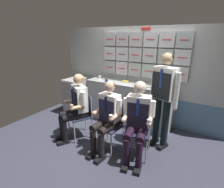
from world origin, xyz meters
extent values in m
cube|color=#323442|center=(0.00, 0.00, -0.02)|extent=(4.80, 4.80, 0.04)
cube|color=#AAB0B0|center=(0.00, 1.38, 1.07)|extent=(4.20, 0.06, 2.15)
cube|color=slate|center=(0.00, 1.34, 0.32)|extent=(4.12, 0.01, 0.65)
cube|color=#ADAEAE|center=(-0.76, 1.32, 1.22)|extent=(0.30, 0.06, 0.30)
cylinder|color=red|center=(-0.76, 1.28, 1.22)|extent=(0.17, 0.01, 0.01)
cube|color=silver|center=(-0.43, 1.32, 1.22)|extent=(0.30, 0.06, 0.30)
cylinder|color=red|center=(-0.43, 1.28, 1.22)|extent=(0.17, 0.01, 0.01)
cube|color=#B1B4B1|center=(-0.10, 1.32, 1.22)|extent=(0.30, 0.06, 0.30)
cylinder|color=red|center=(-0.10, 1.28, 1.22)|extent=(0.17, 0.01, 0.01)
cube|color=#B5BEB9|center=(0.23, 1.32, 1.22)|extent=(0.30, 0.06, 0.30)
cylinder|color=red|center=(0.23, 1.28, 1.22)|extent=(0.17, 0.01, 0.01)
cube|color=silver|center=(0.56, 1.32, 1.22)|extent=(0.30, 0.06, 0.30)
cylinder|color=red|center=(0.56, 1.28, 1.22)|extent=(0.17, 0.01, 0.01)
cube|color=#B7BCB5|center=(0.89, 1.32, 1.22)|extent=(0.30, 0.06, 0.30)
cylinder|color=red|center=(0.89, 1.28, 1.22)|extent=(0.17, 0.01, 0.01)
cube|color=silver|center=(-0.76, 1.32, 1.55)|extent=(0.30, 0.06, 0.30)
cylinder|color=red|center=(-0.76, 1.28, 1.55)|extent=(0.17, 0.01, 0.01)
cube|color=silver|center=(-0.43, 1.32, 1.55)|extent=(0.30, 0.06, 0.30)
cylinder|color=red|center=(-0.43, 1.28, 1.55)|extent=(0.17, 0.01, 0.01)
cube|color=#BDBDBB|center=(-0.10, 1.32, 1.55)|extent=(0.30, 0.06, 0.30)
cylinder|color=red|center=(-0.10, 1.28, 1.55)|extent=(0.17, 0.01, 0.01)
cube|color=silver|center=(0.23, 1.32, 1.55)|extent=(0.30, 0.06, 0.30)
cylinder|color=red|center=(0.23, 1.28, 1.55)|extent=(0.17, 0.01, 0.01)
cube|color=#ACB6AE|center=(0.56, 1.32, 1.55)|extent=(0.30, 0.06, 0.30)
cylinder|color=red|center=(0.56, 1.28, 1.55)|extent=(0.17, 0.01, 0.01)
cube|color=silver|center=(0.89, 1.32, 1.55)|extent=(0.30, 0.06, 0.30)
cylinder|color=red|center=(0.89, 1.28, 1.55)|extent=(0.17, 0.01, 0.01)
cube|color=#B7B8B9|center=(-0.76, 1.32, 1.87)|extent=(0.30, 0.06, 0.30)
cylinder|color=red|center=(-0.76, 1.28, 1.87)|extent=(0.17, 0.01, 0.01)
cube|color=#B0AEB7|center=(-0.43, 1.32, 1.87)|extent=(0.30, 0.06, 0.30)
cylinder|color=red|center=(-0.43, 1.28, 1.87)|extent=(0.17, 0.01, 0.01)
cube|color=#BAB8BA|center=(-0.10, 1.32, 1.87)|extent=(0.30, 0.06, 0.30)
cylinder|color=red|center=(-0.10, 1.28, 1.87)|extent=(0.17, 0.01, 0.01)
cube|color=silver|center=(0.23, 1.32, 1.87)|extent=(0.30, 0.06, 0.30)
cylinder|color=red|center=(0.23, 1.28, 1.87)|extent=(0.17, 0.01, 0.01)
cube|color=silver|center=(0.56, 1.32, 1.87)|extent=(0.30, 0.06, 0.30)
cylinder|color=red|center=(0.56, 1.28, 1.87)|extent=(0.17, 0.01, 0.01)
cube|color=#A7B4BA|center=(0.89, 1.32, 1.87)|extent=(0.30, 0.06, 0.30)
cylinder|color=red|center=(0.89, 1.28, 1.87)|extent=(0.17, 0.01, 0.01)
cube|color=red|center=(0.10, 1.33, 2.09)|extent=(0.20, 0.02, 0.05)
cube|color=#A8ADAB|center=(-0.13, 1.09, 0.46)|extent=(1.97, 0.52, 0.91)
cube|color=#999D9C|center=(-0.13, 1.09, 0.93)|extent=(2.01, 0.53, 0.03)
sphere|color=black|center=(-1.76, 0.67, 0.04)|extent=(0.07, 0.07, 0.07)
sphere|color=black|center=(-1.45, 0.67, 0.04)|extent=(0.07, 0.07, 0.07)
sphere|color=black|center=(-1.76, 1.22, 0.04)|extent=(0.07, 0.07, 0.07)
sphere|color=black|center=(-1.45, 1.22, 0.04)|extent=(0.07, 0.07, 0.07)
cube|color=#ACA8AD|center=(-1.60, 0.95, 0.48)|extent=(0.40, 0.64, 0.83)
cube|color=#979499|center=(-1.60, 0.62, 0.21)|extent=(0.35, 0.01, 0.22)
cube|color=#979499|center=(-1.60, 0.62, 0.48)|extent=(0.35, 0.01, 0.22)
cube|color=#979499|center=(-1.60, 0.62, 0.76)|extent=(0.35, 0.01, 0.22)
cylinder|color=#28282D|center=(-1.60, 0.65, 0.88)|extent=(0.32, 0.02, 0.02)
cylinder|color=#A8AAAF|center=(-0.90, -0.07, 0.22)|extent=(0.02, 0.02, 0.44)
cylinder|color=#A8AAAF|center=(-0.59, -0.25, 0.22)|extent=(0.02, 0.02, 0.44)
cylinder|color=#A8AAAF|center=(-0.72, 0.24, 0.22)|extent=(0.02, 0.02, 0.44)
cylinder|color=#A8AAAF|center=(-0.41, 0.06, 0.22)|extent=(0.02, 0.02, 0.44)
cube|color=#1E2439|center=(-0.65, -0.01, 0.45)|extent=(0.54, 0.54, 0.02)
cube|color=#1E2439|center=(-0.56, 0.16, 0.66)|extent=(0.33, 0.20, 0.40)
cylinder|color=#A8AAAF|center=(-0.72, 0.24, 0.66)|extent=(0.02, 0.02, 0.40)
cylinder|color=#A8AAAF|center=(-0.41, 0.06, 0.66)|extent=(0.02, 0.02, 0.40)
cube|color=black|center=(-0.92, -0.29, 0.03)|extent=(0.19, 0.24, 0.06)
cube|color=black|center=(-0.76, -0.38, 0.03)|extent=(0.19, 0.24, 0.06)
cylinder|color=black|center=(-0.90, -0.26, 0.28)|extent=(0.10, 0.10, 0.43)
cylinder|color=black|center=(-0.74, -0.35, 0.28)|extent=(0.10, 0.10, 0.43)
cylinder|color=black|center=(-0.82, -0.11, 0.51)|extent=(0.30, 0.39, 0.13)
cylinder|color=black|center=(-0.66, -0.20, 0.51)|extent=(0.30, 0.39, 0.13)
cube|color=black|center=(-0.65, -0.01, 0.52)|extent=(0.39, 0.34, 0.12)
cube|color=white|center=(-0.64, 0.01, 0.82)|extent=(0.41, 0.35, 0.48)
cube|color=black|center=(-0.70, -0.08, 0.78)|extent=(0.29, 0.17, 0.38)
cube|color=navy|center=(-0.70, -0.09, 0.91)|extent=(0.04, 0.03, 0.27)
cylinder|color=white|center=(-0.83, 0.12, 0.87)|extent=(0.08, 0.08, 0.26)
cylinder|color=tan|center=(-0.86, 0.01, 0.72)|extent=(0.18, 0.24, 0.07)
sphere|color=tan|center=(-0.92, -0.08, 0.72)|extent=(0.08, 0.08, 0.08)
cylinder|color=white|center=(-0.46, -0.09, 0.87)|extent=(0.08, 0.08, 0.26)
cylinder|color=tan|center=(-0.53, -0.17, 0.72)|extent=(0.18, 0.24, 0.07)
sphere|color=tan|center=(-0.59, -0.27, 0.72)|extent=(0.08, 0.08, 0.08)
cylinder|color=tan|center=(-0.59, -0.27, 0.76)|extent=(0.06, 0.06, 0.06)
sphere|color=tan|center=(-0.64, 0.01, 1.19)|extent=(0.19, 0.19, 0.19)
ellipsoid|color=tan|center=(-0.64, 0.02, 1.21)|extent=(0.25, 0.24, 0.13)
cylinder|color=#A8AAAF|center=(-0.14, -0.21, 0.22)|extent=(0.02, 0.02, 0.44)
cylinder|color=#A8AAAF|center=(0.22, -0.24, 0.22)|extent=(0.02, 0.02, 0.44)
cylinder|color=#A8AAAF|center=(-0.11, 0.15, 0.22)|extent=(0.02, 0.02, 0.44)
cylinder|color=#A8AAAF|center=(0.25, 0.11, 0.22)|extent=(0.02, 0.02, 0.44)
cube|color=#1E2439|center=(0.05, -0.05, 0.45)|extent=(0.44, 0.44, 0.02)
cube|color=#1E2439|center=(0.07, 0.14, 0.66)|extent=(0.37, 0.07, 0.40)
cylinder|color=#A8AAAF|center=(-0.11, 0.15, 0.66)|extent=(0.02, 0.02, 0.40)
cylinder|color=#A8AAAF|center=(0.25, 0.11, 0.66)|extent=(0.02, 0.02, 0.40)
cube|color=black|center=(-0.07, -0.40, 0.03)|extent=(0.11, 0.23, 0.06)
cube|color=black|center=(0.11, -0.42, 0.03)|extent=(0.11, 0.23, 0.06)
cylinder|color=black|center=(-0.07, -0.36, 0.28)|extent=(0.10, 0.10, 0.43)
cylinder|color=black|center=(0.11, -0.38, 0.28)|extent=(0.10, 0.10, 0.43)
cylinder|color=black|center=(-0.05, -0.20, 0.51)|extent=(0.17, 0.37, 0.13)
cylinder|color=black|center=(0.13, -0.22, 0.51)|extent=(0.17, 0.37, 0.13)
cube|color=black|center=(0.05, -0.05, 0.52)|extent=(0.34, 0.23, 0.12)
cube|color=white|center=(0.06, -0.03, 0.81)|extent=(0.36, 0.22, 0.45)
cube|color=#22223C|center=(0.05, -0.13, 0.77)|extent=(0.31, 0.04, 0.36)
cube|color=black|center=(0.05, -0.13, 0.89)|extent=(0.04, 0.01, 0.25)
cylinder|color=white|center=(-0.14, -0.01, 0.86)|extent=(0.08, 0.08, 0.25)
cylinder|color=tan|center=(-0.13, -0.11, 0.71)|extent=(0.09, 0.23, 0.07)
sphere|color=tan|center=(-0.14, -0.21, 0.71)|extent=(0.08, 0.08, 0.08)
cylinder|color=white|center=(0.26, -0.05, 0.86)|extent=(0.08, 0.08, 0.25)
cylinder|color=tan|center=(0.23, -0.15, 0.71)|extent=(0.09, 0.23, 0.07)
sphere|color=tan|center=(0.22, -0.25, 0.71)|extent=(0.08, 0.08, 0.08)
cylinder|color=silver|center=(0.22, -0.25, 0.75)|extent=(0.06, 0.06, 0.06)
sphere|color=tan|center=(0.06, -0.03, 1.17)|extent=(0.18, 0.18, 0.18)
ellipsoid|color=brown|center=(0.06, -0.01, 1.18)|extent=(0.19, 0.18, 0.13)
cylinder|color=#A8AAAF|center=(0.41, -0.17, 0.22)|extent=(0.02, 0.02, 0.44)
cylinder|color=#A8AAAF|center=(0.77, -0.09, 0.22)|extent=(0.02, 0.02, 0.44)
cylinder|color=#A8AAAF|center=(0.34, 0.18, 0.22)|extent=(0.02, 0.02, 0.44)
cylinder|color=#A8AAAF|center=(0.69, 0.26, 0.22)|extent=(0.02, 0.02, 0.44)
cube|color=#1E2439|center=(0.55, 0.04, 0.45)|extent=(0.48, 0.48, 0.02)
cube|color=#1E2439|center=(0.51, 0.23, 0.66)|extent=(0.37, 0.11, 0.40)
cylinder|color=#A8AAAF|center=(0.34, 0.18, 0.66)|extent=(0.02, 0.02, 0.40)
cylinder|color=#A8AAAF|center=(0.69, 0.26, 0.66)|extent=(0.02, 0.02, 0.40)
cube|color=black|center=(0.54, -0.35, 0.03)|extent=(0.14, 0.23, 0.06)
cube|color=black|center=(0.73, -0.31, 0.03)|extent=(0.14, 0.23, 0.06)
cylinder|color=black|center=(0.53, -0.32, 0.28)|extent=(0.10, 0.10, 0.43)
cylinder|color=black|center=(0.72, -0.27, 0.28)|extent=(0.10, 0.10, 0.43)
cylinder|color=black|center=(0.50, -0.15, 0.51)|extent=(0.21, 0.40, 0.13)
cylinder|color=black|center=(0.68, -0.11, 0.51)|extent=(0.21, 0.40, 0.13)
cube|color=black|center=(0.55, 0.04, 0.52)|extent=(0.38, 0.27, 0.12)
cube|color=white|center=(0.55, 0.06, 0.82)|extent=(0.40, 0.28, 0.48)
cube|color=black|center=(0.57, -0.04, 0.78)|extent=(0.33, 0.08, 0.39)
cube|color=navy|center=(0.57, -0.05, 0.91)|extent=(0.04, 0.02, 0.27)
cylinder|color=white|center=(0.34, 0.02, 0.88)|extent=(0.08, 0.08, 0.26)
cylinder|color=beige|center=(0.38, -0.09, 0.73)|extent=(0.12, 0.25, 0.07)
sphere|color=beige|center=(0.41, -0.19, 0.73)|extent=(0.08, 0.08, 0.08)
cylinder|color=white|center=(0.75, 0.11, 0.88)|extent=(0.08, 0.08, 0.26)
cylinder|color=beige|center=(0.76, 0.00, 0.73)|extent=(0.12, 0.25, 0.07)
sphere|color=beige|center=(0.78, -0.11, 0.73)|extent=(0.08, 0.08, 0.08)
cylinder|color=silver|center=(0.78, -0.11, 0.77)|extent=(0.06, 0.06, 0.06)
sphere|color=beige|center=(0.55, 0.06, 1.20)|extent=(0.19, 0.19, 0.19)
ellipsoid|color=tan|center=(0.54, 0.08, 1.22)|extent=(0.22, 0.21, 0.13)
cube|color=black|center=(0.69, 0.53, 0.03)|extent=(0.16, 0.26, 0.06)
cube|color=black|center=(0.88, 0.47, 0.03)|extent=(0.16, 0.26, 0.06)
cylinder|color=black|center=(0.71, 0.56, 0.50)|extent=(0.12, 0.12, 0.87)
cylinder|color=black|center=(0.88, 0.50, 0.50)|extent=(0.12, 0.12, 0.87)
cube|color=white|center=(0.80, 0.53, 1.20)|extent=(0.43, 0.33, 0.53)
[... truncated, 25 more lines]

